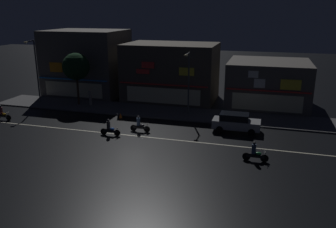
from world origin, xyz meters
The scene contains 16 objects.
ground_plane centered at (0.00, 0.00, 0.00)m, with size 140.00×140.00×0.00m, color black.
lane_divider_stripe centered at (0.00, 0.00, 0.01)m, with size 36.52×0.16×0.01m, color beige.
sidewalk_far centered at (0.00, 7.68, 0.07)m, with size 38.44×4.71×0.14m, color #4C4C4F.
storefront_left_block centered at (-11.53, 13.91, 4.13)m, with size 9.72×7.90×8.28m.
storefront_center_block centered at (11.53, 14.30, 2.57)m, with size 9.09×8.71×5.13m.
storefront_right_block centered at (0.00, 13.64, 3.44)m, with size 10.95×7.37×6.90m.
streetlamp_west centered at (-14.49, 7.12, 4.46)m, with size 0.44×1.64×7.36m.
streetlamp_mid centered at (3.53, 7.47, 4.02)m, with size 0.44×1.64×6.50m.
pedestrian_on_sidewalk centered at (-8.12, 7.94, 1.03)m, with size 0.33×0.33×1.89m.
street_tree centered at (-9.64, 7.88, 4.55)m, with size 3.11×3.11×5.98m.
parked_car_near_kerb centered at (8.88, 3.79, 0.87)m, with size 4.30×1.98×1.67m.
motorcycle_lead centered at (-14.23, 0.74, 0.63)m, with size 1.90×0.60×1.52m.
motorcycle_following centered at (0.43, 1.20, 0.63)m, with size 1.90×0.60×1.52m.
motorcycle_opposite_lane centered at (-1.77, -0.46, 0.63)m, with size 1.90×0.60×1.52m.
motorcycle_trailing_far centered at (10.87, -2.55, 0.63)m, with size 1.90×0.60×1.52m.
traffic_cone centered at (-2.95, 4.62, 0.28)m, with size 0.36×0.36×0.55m, color orange.
Camera 1 is at (11.12, -26.84, 10.70)m, focal length 36.87 mm.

